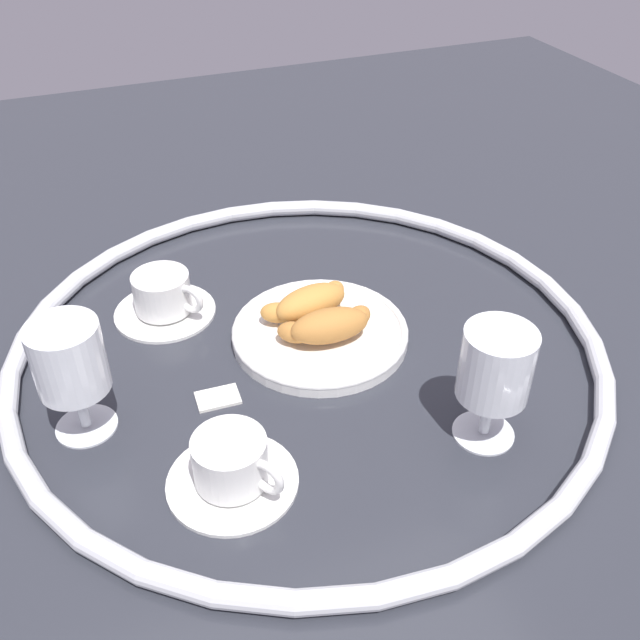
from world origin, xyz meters
TOP-DOWN VIEW (x-y plane):
  - ground_plane at (0.00, 0.00)m, footprint 2.20×2.20m
  - table_chrome_rim at (0.00, 0.00)m, footprint 0.74×0.74m
  - pastry_plate at (0.02, 0.01)m, footprint 0.23×0.23m
  - croissant_large at (0.02, -0.01)m, footprint 0.14×0.07m
  - croissant_small at (0.02, 0.05)m, footprint 0.13×0.08m
  - coffee_cup_near at (-0.15, -0.18)m, footprint 0.14×0.14m
  - coffee_cup_far at (-0.15, 0.14)m, footprint 0.14×0.14m
  - juice_glass_left at (0.13, -0.21)m, footprint 0.08×0.08m
  - juice_glass_right at (-0.28, -0.04)m, footprint 0.08×0.08m
  - sugar_packet at (-0.13, -0.05)m, footprint 0.05×0.04m

SIDE VIEW (x-z plane):
  - ground_plane at x=0.00m, z-range 0.00..0.00m
  - sugar_packet at x=-0.13m, z-range 0.00..0.01m
  - pastry_plate at x=0.02m, z-range 0.00..0.02m
  - table_chrome_rim at x=0.00m, z-range 0.00..0.02m
  - coffee_cup_near at x=-0.15m, z-range 0.00..0.06m
  - coffee_cup_far at x=-0.15m, z-range 0.00..0.06m
  - croissant_large at x=0.02m, z-range 0.02..0.06m
  - croissant_small at x=0.02m, z-range 0.02..0.06m
  - juice_glass_right at x=-0.28m, z-range 0.02..0.16m
  - juice_glass_left at x=0.13m, z-range 0.02..0.16m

